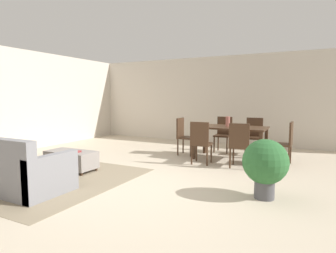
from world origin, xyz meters
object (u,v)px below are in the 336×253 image
at_px(dining_chair_far_right, 254,134).
at_px(dining_chair_near_left, 201,140).
at_px(dining_table, 230,131).
at_px(dining_chair_far_left, 224,132).
at_px(couch, 4,169).
at_px(book_on_ottoman, 73,151).
at_px(ottoman_table, 71,159).
at_px(dining_chair_head_west, 184,134).
at_px(vase_centerpiece, 228,121).
at_px(dining_chair_head_east, 286,141).
at_px(potted_plant, 265,164).
at_px(dining_chair_near_right, 240,143).

bearing_deg(dining_chair_far_right, dining_chair_near_left, -116.54).
bearing_deg(dining_table, dining_chair_far_left, 115.18).
bearing_deg(couch, book_on_ottoman, 76.79).
relative_size(ottoman_table, book_on_ottoman, 3.86).
relative_size(dining_chair_head_west, vase_centerpiece, 4.02).
height_order(couch, dining_chair_far_left, dining_chair_far_left).
distance_m(dining_chair_head_east, potted_plant, 2.33).
relative_size(dining_chair_far_left, potted_plant, 1.08).
xyz_separation_m(dining_chair_head_west, book_on_ottoman, (-1.19, -2.52, -0.12)).
bearing_deg(dining_table, potted_plant, -64.33).
distance_m(dining_chair_head_east, dining_chair_head_west, 2.38).
bearing_deg(book_on_ottoman, potted_plant, 3.08).
height_order(dining_chair_near_right, book_on_ottoman, dining_chair_near_right).
bearing_deg(dining_chair_near_left, dining_chair_head_east, 26.16).
bearing_deg(ottoman_table, dining_chair_head_west, 61.57).
bearing_deg(dining_table, ottoman_table, -135.47).
bearing_deg(dining_chair_near_left, dining_table, 62.95).
relative_size(ottoman_table, potted_plant, 1.18).
xyz_separation_m(dining_chair_head_west, vase_centerpiece, (1.10, 0.06, 0.35)).
relative_size(dining_table, book_on_ottoman, 6.25).
height_order(couch, vase_centerpiece, vase_centerpiece).
height_order(couch, potted_plant, couch).
bearing_deg(dining_chair_near_left, dining_chair_far_left, 89.20).
distance_m(dining_chair_far_right, dining_chair_head_west, 1.77).
bearing_deg(potted_plant, book_on_ottoman, -176.92).
distance_m(dining_chair_head_east, vase_centerpiece, 1.33).
height_order(ottoman_table, dining_chair_far_left, dining_chair_far_left).
height_order(couch, dining_table, couch).
distance_m(dining_table, dining_chair_head_west, 1.18).
height_order(dining_chair_near_left, dining_chair_head_east, same).
bearing_deg(dining_chair_near_right, potted_plant, -65.34).
xyz_separation_m(vase_centerpiece, book_on_ottoman, (-2.29, -2.58, -0.47)).
bearing_deg(dining_chair_near_left, dining_chair_far_right, 63.46).
height_order(dining_table, vase_centerpiece, vase_centerpiece).
distance_m(dining_table, dining_chair_near_left, 0.93).
bearing_deg(dining_chair_head_east, vase_centerpiece, 176.90).
relative_size(dining_chair_near_right, dining_chair_head_west, 1.00).
bearing_deg(dining_chair_near_left, book_on_ottoman, -138.58).
xyz_separation_m(couch, ottoman_table, (0.15, 1.27, -0.07)).
distance_m(dining_table, potted_plant, 2.61).
bearing_deg(dining_chair_near_left, vase_centerpiece, 68.37).
bearing_deg(dining_table, couch, -125.38).
bearing_deg(dining_chair_near_right, ottoman_table, -149.84).
xyz_separation_m(couch, dining_chair_near_right, (3.05, 2.95, 0.23)).
bearing_deg(dining_chair_far_left, dining_table, -64.82).
distance_m(vase_centerpiece, potted_plant, 2.70).
bearing_deg(dining_chair_head_west, potted_plant, -45.49).
height_order(dining_table, dining_chair_near_right, dining_chair_near_right).
height_order(dining_table, dining_chair_far_right, dining_chair_far_right).
xyz_separation_m(dining_chair_head_east, book_on_ottoman, (-3.57, -2.51, -0.12)).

